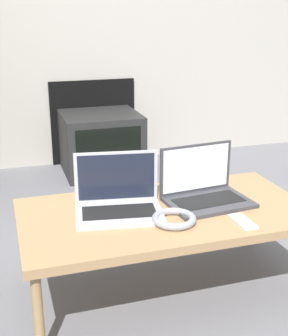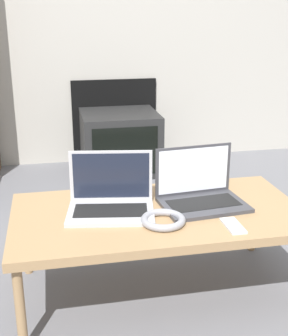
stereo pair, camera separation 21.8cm
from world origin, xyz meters
name	(u,v)px [view 2 (the right image)]	position (x,y,z in m)	size (l,w,h in m)	color
ground_plane	(170,323)	(0.00, 0.00, 0.00)	(14.00, 14.00, 0.00)	slate
table	(158,218)	(0.00, 0.23, 0.36)	(1.20, 0.63, 0.39)	#9E7A51
laptop_left	(111,199)	(-0.19, 0.28, 0.44)	(0.38, 0.30, 0.23)	#B2B2B7
laptop_right	(200,192)	(0.19, 0.28, 0.44)	(0.37, 0.28, 0.23)	#38383D
headphones	(163,220)	(-0.01, 0.11, 0.40)	(0.18, 0.18, 0.03)	gray
phone	(233,226)	(0.25, 0.03, 0.39)	(0.06, 0.14, 0.01)	silver
tv	(120,142)	(0.09, 1.87, 0.22)	(0.56, 0.53, 0.45)	black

